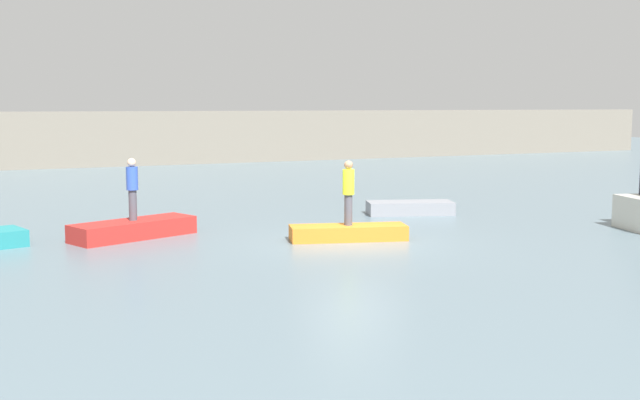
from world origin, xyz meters
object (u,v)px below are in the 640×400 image
Objects in this scene: rowboat_orange at (348,233)px; rowboat_grey at (410,208)px; person_blue_shirt at (132,186)px; rowboat_red at (134,229)px; person_hiviz_shirt at (348,189)px.

rowboat_orange is 5.54m from rowboat_grey.
rowboat_red is at bearing -90.00° from person_blue_shirt.
rowboat_orange is at bearing -120.23° from rowboat_grey.
rowboat_orange is 1.20m from person_hiviz_shirt.
rowboat_orange is 6.13m from person_blue_shirt.
person_blue_shirt is at bearing -156.24° from rowboat_grey.
rowboat_red is 1.10× the size of rowboat_orange.
person_hiviz_shirt is (5.31, -2.79, 1.16)m from rowboat_red.
rowboat_red reaches higher than rowboat_orange.
person_blue_shirt is (0.00, 0.00, 1.22)m from rowboat_red.
rowboat_grey is (4.16, 3.65, 0.01)m from rowboat_orange.
person_hiviz_shirt is at bearing -120.23° from rowboat_grey.
rowboat_red is 5.99m from rowboat_orange.
person_blue_shirt reaches higher than rowboat_orange.
person_blue_shirt reaches higher than person_hiviz_shirt.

